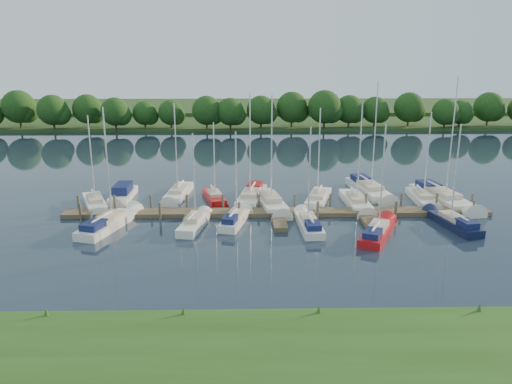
{
  "coord_description": "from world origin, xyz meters",
  "views": [
    {
      "loc": [
        -2.95,
        -36.69,
        14.54
      ],
      "look_at": [
        -2.02,
        8.0,
        2.2
      ],
      "focal_mm": 35.0,
      "sensor_mm": 36.0,
      "label": 1
    }
  ],
  "objects_px": {
    "dock": "(278,215)",
    "sailboat_n_0": "(95,204)",
    "motorboat": "(123,196)",
    "sailboat_n_5": "(270,204)",
    "sailboat_s_2": "(235,220)"
  },
  "relations": [
    {
      "from": "motorboat",
      "to": "sailboat_s_2",
      "type": "height_order",
      "value": "sailboat_s_2"
    },
    {
      "from": "motorboat",
      "to": "sailboat_s_2",
      "type": "relative_size",
      "value": 0.78
    },
    {
      "from": "sailboat_n_0",
      "to": "sailboat_s_2",
      "type": "distance_m",
      "value": 14.91
    },
    {
      "from": "sailboat_n_5",
      "to": "sailboat_s_2",
      "type": "distance_m",
      "value": 5.98
    },
    {
      "from": "sailboat_n_0",
      "to": "sailboat_n_5",
      "type": "xyz_separation_m",
      "value": [
        17.33,
        -0.3,
        0.01
      ]
    },
    {
      "from": "motorboat",
      "to": "sailboat_n_5",
      "type": "xyz_separation_m",
      "value": [
        15.24,
        -2.91,
        -0.1
      ]
    },
    {
      "from": "dock",
      "to": "sailboat_s_2",
      "type": "xyz_separation_m",
      "value": [
        -3.92,
        -1.76,
        0.12
      ]
    },
    {
      "from": "dock",
      "to": "motorboat",
      "type": "bearing_deg",
      "value": 158.92
    },
    {
      "from": "sailboat_n_0",
      "to": "sailboat_n_5",
      "type": "bearing_deg",
      "value": 156.21
    },
    {
      "from": "motorboat",
      "to": "sailboat_n_5",
      "type": "distance_m",
      "value": 15.51
    },
    {
      "from": "sailboat_n_5",
      "to": "sailboat_s_2",
      "type": "xyz_separation_m",
      "value": [
        -3.37,
        -4.93,
        0.04
      ]
    },
    {
      "from": "dock",
      "to": "sailboat_n_0",
      "type": "height_order",
      "value": "sailboat_n_0"
    },
    {
      "from": "dock",
      "to": "sailboat_n_0",
      "type": "bearing_deg",
      "value": 169.01
    },
    {
      "from": "dock",
      "to": "motorboat",
      "type": "relative_size",
      "value": 6.01
    },
    {
      "from": "sailboat_n_0",
      "to": "motorboat",
      "type": "height_order",
      "value": "sailboat_n_0"
    }
  ]
}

